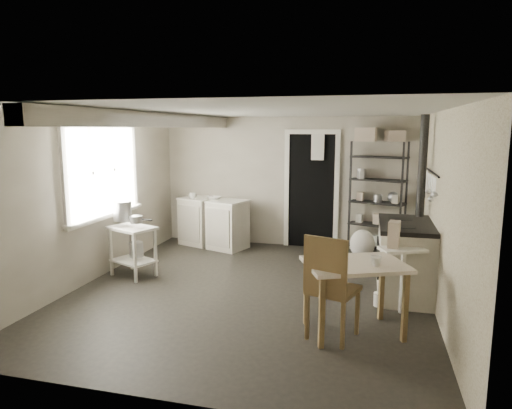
% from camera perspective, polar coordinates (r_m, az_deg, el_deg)
% --- Properties ---
extents(floor, '(5.00, 5.00, 0.00)m').
position_cam_1_polar(floor, '(6.04, -0.72, -10.80)').
color(floor, black).
rests_on(floor, ground).
extents(ceiling, '(5.00, 5.00, 0.00)m').
position_cam_1_polar(ceiling, '(5.67, -0.77, 11.55)').
color(ceiling, beige).
rests_on(ceiling, wall_back).
extents(wall_back, '(4.50, 0.02, 2.30)m').
position_cam_1_polar(wall_back, '(8.16, 3.83, 2.81)').
color(wall_back, '#ACA392').
rests_on(wall_back, ground).
extents(wall_front, '(4.50, 0.02, 2.30)m').
position_cam_1_polar(wall_front, '(3.45, -11.66, -6.61)').
color(wall_front, '#ACA392').
rests_on(wall_front, ground).
extents(wall_left, '(0.02, 5.00, 2.30)m').
position_cam_1_polar(wall_left, '(6.69, -19.70, 0.80)').
color(wall_left, '#ACA392').
rests_on(wall_left, ground).
extents(wall_right, '(0.02, 5.00, 2.30)m').
position_cam_1_polar(wall_right, '(5.61, 22.05, -0.92)').
color(wall_right, '#ACA392').
rests_on(wall_right, ground).
extents(window, '(0.12, 1.76, 1.28)m').
position_cam_1_polar(window, '(6.80, -18.71, 3.96)').
color(window, white).
rests_on(window, wall_left).
extents(doorway, '(0.96, 0.10, 2.08)m').
position_cam_1_polar(doorway, '(8.08, 6.92, 1.62)').
color(doorway, white).
rests_on(doorway, ground).
extents(ceiling_beam, '(0.18, 5.00, 0.18)m').
position_cam_1_polar(ceiling_beam, '(6.09, -11.91, 10.27)').
color(ceiling_beam, white).
rests_on(ceiling_beam, ceiling).
extents(wallpaper_panel, '(0.01, 5.00, 2.30)m').
position_cam_1_polar(wallpaper_panel, '(5.61, 21.95, -0.92)').
color(wallpaper_panel, '#C1B89D').
rests_on(wallpaper_panel, wall_right).
extents(utensil_rail, '(0.06, 1.20, 0.44)m').
position_cam_1_polar(utensil_rail, '(6.14, 21.00, 3.76)').
color(utensil_rail, silver).
rests_on(utensil_rail, wall_right).
extents(prep_table, '(0.75, 0.66, 0.72)m').
position_cam_1_polar(prep_table, '(6.77, -15.12, -5.35)').
color(prep_table, white).
rests_on(prep_table, ground).
extents(stockpot, '(0.29, 0.29, 0.28)m').
position_cam_1_polar(stockpot, '(6.74, -16.36, -0.78)').
color(stockpot, silver).
rests_on(stockpot, prep_table).
extents(saucepan, '(0.20, 0.20, 0.10)m').
position_cam_1_polar(saucepan, '(6.54, -14.74, -1.81)').
color(saucepan, silver).
rests_on(saucepan, prep_table).
extents(bucket, '(0.21, 0.21, 0.22)m').
position_cam_1_polar(bucket, '(6.77, -14.74, -5.47)').
color(bucket, silver).
rests_on(bucket, prep_table).
extents(base_cabinets, '(1.42, 0.96, 0.86)m').
position_cam_1_polar(base_cabinets, '(8.21, -5.37, -2.05)').
color(base_cabinets, beige).
rests_on(base_cabinets, ground).
extents(mixing_bowl, '(0.35, 0.35, 0.07)m').
position_cam_1_polar(mixing_bowl, '(8.04, -5.24, 1.30)').
color(mixing_bowl, silver).
rests_on(mixing_bowl, base_cabinets).
extents(counter_cup, '(0.17, 0.17, 0.10)m').
position_cam_1_polar(counter_cup, '(8.21, -7.89, 1.52)').
color(counter_cup, silver).
rests_on(counter_cup, base_cabinets).
extents(shelf_rack, '(0.96, 0.60, 1.89)m').
position_cam_1_polar(shelf_rack, '(7.86, 14.95, 0.78)').
color(shelf_rack, black).
rests_on(shelf_rack, ground).
extents(shelf_jar, '(0.10, 0.10, 0.18)m').
position_cam_1_polar(shelf_jar, '(7.83, 12.98, 3.88)').
color(shelf_jar, silver).
rests_on(shelf_jar, shelf_rack).
extents(storage_box_a, '(0.35, 0.32, 0.22)m').
position_cam_1_polar(storage_box_a, '(7.72, 13.56, 8.59)').
color(storage_box_a, beige).
rests_on(storage_box_a, shelf_rack).
extents(storage_box_b, '(0.33, 0.31, 0.18)m').
position_cam_1_polar(storage_box_b, '(7.79, 16.98, 8.30)').
color(storage_box_b, beige).
rests_on(storage_box_b, shelf_rack).
extents(stove, '(0.66, 1.19, 0.93)m').
position_cam_1_polar(stove, '(6.12, 18.07, -6.70)').
color(stove, beige).
rests_on(stove, ground).
extents(stovepipe, '(0.12, 0.12, 1.33)m').
position_cam_1_polar(stovepipe, '(6.40, 20.08, 4.38)').
color(stovepipe, black).
rests_on(stovepipe, stove).
extents(side_ledge, '(0.57, 0.44, 0.77)m').
position_cam_1_polar(side_ledge, '(5.49, 17.69, -8.63)').
color(side_ledge, white).
rests_on(side_ledge, ground).
extents(oats_box, '(0.15, 0.21, 0.29)m').
position_cam_1_polar(oats_box, '(5.36, 16.92, -2.62)').
color(oats_box, beige).
rests_on(oats_box, side_ledge).
extents(work_table, '(1.18, 1.03, 0.75)m').
position_cam_1_polar(work_table, '(4.88, 12.12, -11.30)').
color(work_table, beige).
rests_on(work_table, ground).
extents(table_cup, '(0.14, 0.14, 0.10)m').
position_cam_1_polar(table_cup, '(4.69, 14.78, -6.75)').
color(table_cup, silver).
rests_on(table_cup, work_table).
extents(chair, '(0.57, 0.59, 1.08)m').
position_cam_1_polar(chair, '(4.71, 9.63, -10.64)').
color(chair, brown).
rests_on(chair, ground).
extents(flour_sack, '(0.50, 0.46, 0.48)m').
position_cam_1_polar(flour_sack, '(7.63, 13.15, -4.85)').
color(flour_sack, silver).
rests_on(flour_sack, ground).
extents(floor_crock, '(0.16, 0.16, 0.16)m').
position_cam_1_polar(floor_crock, '(5.75, 15.11, -11.42)').
color(floor_crock, silver).
rests_on(floor_crock, ground).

